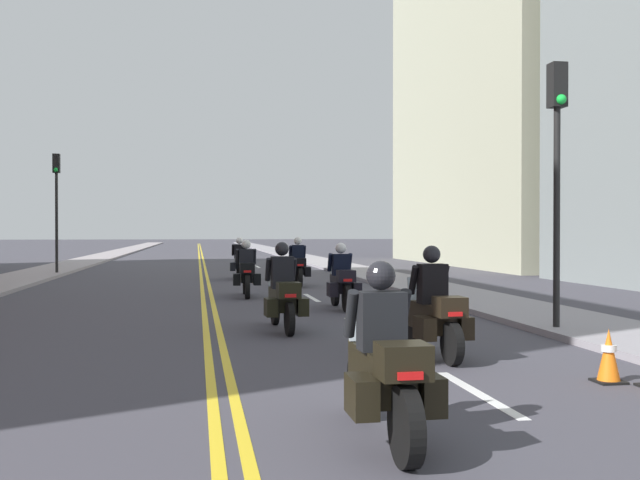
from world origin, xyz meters
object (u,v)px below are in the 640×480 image
at_px(motorcycle_0, 384,370).
at_px(motorcycle_3, 342,282).
at_px(motorcycle_1, 434,313).
at_px(traffic_cone_0, 609,356).
at_px(motorcycle_2, 283,295).
at_px(motorcycle_4, 246,274).
at_px(traffic_light_near, 557,148).
at_px(motorcycle_5, 298,266).
at_px(motorcycle_6, 240,262).
at_px(traffic_light_far, 56,192).

height_order(motorcycle_0, motorcycle_3, motorcycle_0).
distance_m(motorcycle_1, traffic_cone_0, 2.56).
xyz_separation_m(motorcycle_0, traffic_cone_0, (3.34, 1.97, -0.32)).
bearing_deg(motorcycle_2, traffic_cone_0, -59.94).
xyz_separation_m(motorcycle_4, traffic_light_near, (5.03, -8.25, 2.68)).
relative_size(motorcycle_3, motorcycle_5, 0.92).
height_order(motorcycle_0, motorcycle_6, motorcycle_6).
bearing_deg(motorcycle_6, motorcycle_0, -90.09).
height_order(motorcycle_1, motorcycle_5, motorcycle_5).
height_order(traffic_light_near, traffic_light_far, traffic_light_far).
height_order(motorcycle_2, motorcycle_4, motorcycle_2).
distance_m(motorcycle_1, traffic_light_far, 23.73).
bearing_deg(motorcycle_5, motorcycle_2, -97.12).
xyz_separation_m(motorcycle_0, traffic_light_near, (4.81, 6.01, 2.70)).
xyz_separation_m(motorcycle_0, motorcycle_2, (-0.03, 7.17, 0.02)).
distance_m(motorcycle_3, traffic_light_near, 6.16).
xyz_separation_m(motorcycle_5, traffic_cone_0, (1.57, -16.01, -0.34)).
height_order(motorcycle_0, motorcycle_5, motorcycle_5).
height_order(motorcycle_5, traffic_cone_0, motorcycle_5).
height_order(motorcycle_2, motorcycle_3, motorcycle_2).
relative_size(motorcycle_3, traffic_light_near, 0.43).
height_order(motorcycle_2, traffic_light_far, traffic_light_far).
bearing_deg(motorcycle_4, traffic_light_far, 123.85).
bearing_deg(traffic_light_far, motorcycle_0, -73.85).
relative_size(motorcycle_0, motorcycle_1, 1.00).
relative_size(motorcycle_5, motorcycle_6, 1.04).
xyz_separation_m(motorcycle_1, traffic_cone_0, (1.52, -2.03, -0.33)).
xyz_separation_m(motorcycle_4, traffic_light_far, (-7.21, 11.41, 2.84)).
bearing_deg(motorcycle_2, motorcycle_3, 59.56).
distance_m(motorcycle_1, motorcycle_3, 6.65).
bearing_deg(motorcycle_6, motorcycle_2, -90.22).
distance_m(motorcycle_2, motorcycle_5, 10.96).
bearing_deg(traffic_cone_0, motorcycle_0, -149.47).
xyz_separation_m(motorcycle_0, motorcycle_5, (1.77, 17.98, 0.03)).
relative_size(traffic_cone_0, traffic_light_far, 0.13).
bearing_deg(motorcycle_2, motorcycle_1, -62.63).
height_order(motorcycle_4, traffic_cone_0, motorcycle_4).
bearing_deg(motorcycle_4, motorcycle_5, 63.35).
distance_m(motorcycle_0, traffic_light_near, 8.16).
height_order(motorcycle_3, traffic_light_far, traffic_light_far).
bearing_deg(traffic_light_near, motorcycle_0, -128.67).
xyz_separation_m(motorcycle_6, traffic_light_near, (4.78, -15.81, 2.69)).
bearing_deg(motorcycle_3, traffic_light_near, -56.70).
xyz_separation_m(motorcycle_3, traffic_cone_0, (1.56, -8.68, -0.32)).
relative_size(motorcycle_4, traffic_light_far, 0.43).
bearing_deg(motorcycle_5, motorcycle_0, -93.30).
height_order(motorcycle_0, traffic_light_near, traffic_light_near).
bearing_deg(traffic_light_near, motorcycle_5, 104.25).
bearing_deg(traffic_light_far, motorcycle_5, -39.89).
relative_size(motorcycle_2, motorcycle_4, 1.00).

